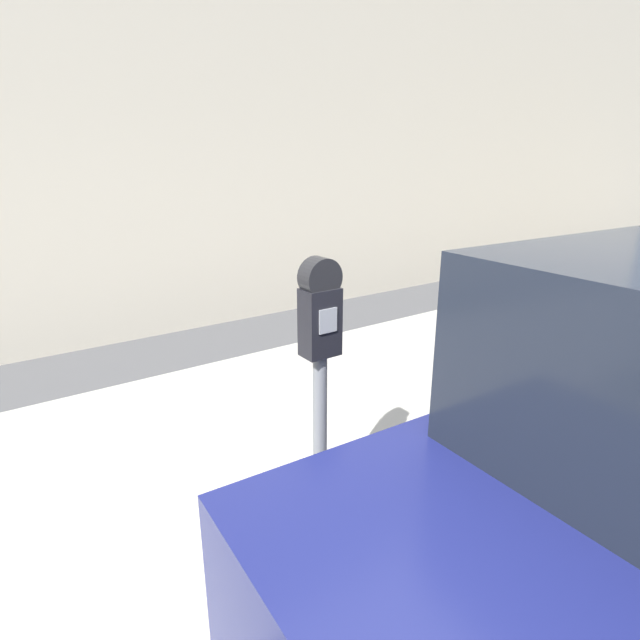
# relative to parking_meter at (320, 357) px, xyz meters

# --- Properties ---
(sidewalk) EXTENTS (24.00, 2.80, 0.12)m
(sidewalk) POSITION_rel_parking_meter_xyz_m (0.11, 1.02, -1.02)
(sidewalk) COLOR #BCB7AD
(sidewalk) RESTS_ON ground_plane
(building_facade) EXTENTS (24.00, 0.30, 5.34)m
(building_facade) POSITION_rel_parking_meter_xyz_m (0.11, 3.98, 1.59)
(building_facade) COLOR beige
(building_facade) RESTS_ON ground_plane
(parking_meter) EXTENTS (0.18, 0.12, 1.43)m
(parking_meter) POSITION_rel_parking_meter_xyz_m (0.00, 0.00, 0.00)
(parking_meter) COLOR slate
(parking_meter) RESTS_ON sidewalk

